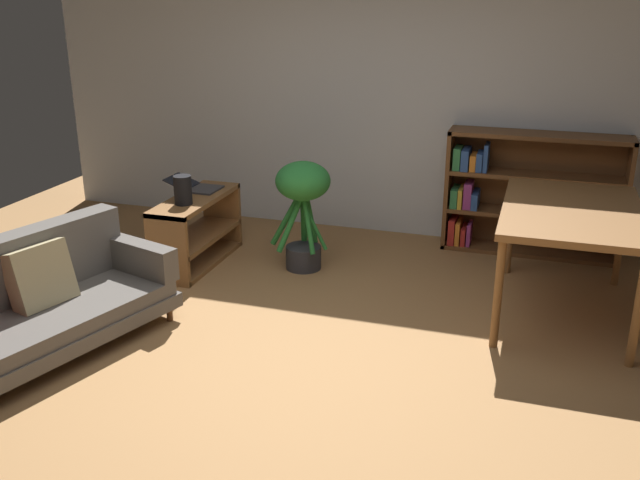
{
  "coord_description": "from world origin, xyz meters",
  "views": [
    {
      "loc": [
        1.4,
        -3.73,
        2.27
      ],
      "look_at": [
        0.05,
        0.49,
        0.66
      ],
      "focal_mm": 39.51,
      "sensor_mm": 36.0,
      "label": 1
    }
  ],
  "objects": [
    {
      "name": "media_console",
      "position": [
        -1.33,
        1.34,
        0.28
      ],
      "size": [
        0.36,
        1.05,
        0.59
      ],
      "color": "brown",
      "rests_on": "ground_plane"
    },
    {
      "name": "bookshelf",
      "position": [
        1.29,
        2.52,
        0.53
      ],
      "size": [
        1.52,
        0.34,
        1.08
      ],
      "color": "brown",
      "rests_on": "ground_plane"
    },
    {
      "name": "fabric_couch",
      "position": [
        -1.65,
        -0.48,
        0.34
      ],
      "size": [
        1.27,
        2.07,
        0.75
      ],
      "color": "#56351E",
      "rests_on": "ground_plane"
    },
    {
      "name": "dining_table",
      "position": [
        1.65,
        1.26,
        0.73
      ],
      "size": [
        0.94,
        1.45,
        0.8
      ],
      "color": "brown",
      "rests_on": "ground_plane"
    },
    {
      "name": "ground_plane",
      "position": [
        0.0,
        0.0,
        0.0
      ],
      "size": [
        8.16,
        8.16,
        0.0
      ],
      "primitive_type": "plane",
      "color": "#9E7042"
    },
    {
      "name": "potted_floor_plant",
      "position": [
        -0.42,
        1.51,
        0.61
      ],
      "size": [
        0.52,
        0.45,
        0.92
      ],
      "color": "#333338",
      "rests_on": "ground_plane"
    },
    {
      "name": "back_wall_panel",
      "position": [
        0.0,
        2.7,
        1.35
      ],
      "size": [
        6.8,
        0.1,
        2.7
      ],
      "primitive_type": "cube",
      "color": "silver",
      "rests_on": "ground_plane"
    },
    {
      "name": "desk_speaker",
      "position": [
        -1.32,
        1.13,
        0.71
      ],
      "size": [
        0.15,
        0.15,
        0.24
      ],
      "color": "black",
      "rests_on": "media_console"
    },
    {
      "name": "open_laptop",
      "position": [
        -1.42,
        1.56,
        0.62
      ],
      "size": [
        0.46,
        0.29,
        0.1
      ],
      "color": "#333338",
      "rests_on": "media_console"
    }
  ]
}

